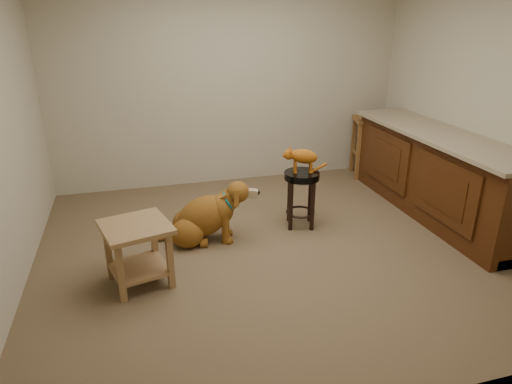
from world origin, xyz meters
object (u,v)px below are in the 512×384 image
object	(u,v)px
padded_stool	(301,188)
golden_retriever	(205,218)
side_table	(137,245)
wood_stool	(369,146)
tabby_kitten	(301,157)

from	to	relation	value
padded_stool	golden_retriever	size ratio (longest dim) A/B	0.59
side_table	golden_retriever	bearing A→B (deg)	43.29
side_table	golden_retriever	xyz separation A→B (m)	(0.66, 0.62, -0.11)
wood_stool	side_table	world-z (taller)	wood_stool
tabby_kitten	padded_stool	bearing A→B (deg)	-5.72
padded_stool	golden_retriever	xyz separation A→B (m)	(-1.04, -0.07, -0.18)
golden_retriever	tabby_kitten	xyz separation A→B (m)	(1.03, 0.07, 0.52)
padded_stool	side_table	size ratio (longest dim) A/B	0.95
padded_stool	wood_stool	size ratio (longest dim) A/B	0.74
padded_stool	wood_stool	distance (m)	1.93
padded_stool	side_table	xyz separation A→B (m)	(-1.69, -0.68, -0.07)
side_table	wood_stool	bearing A→B (deg)	31.66
padded_stool	side_table	distance (m)	1.83
padded_stool	tabby_kitten	xyz separation A→B (m)	(-0.01, 0.00, 0.34)
padded_stool	side_table	bearing A→B (deg)	-158.02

